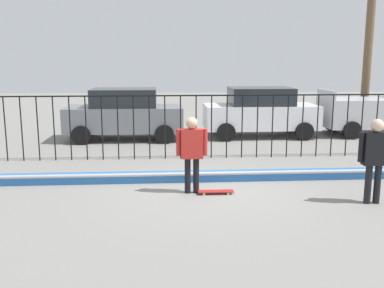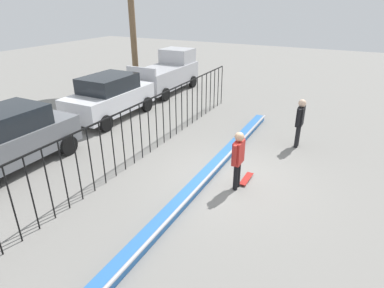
# 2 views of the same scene
# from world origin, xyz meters

# --- Properties ---
(ground_plane) EXTENTS (60.00, 60.00, 0.00)m
(ground_plane) POSITION_xyz_m (0.00, 0.00, 0.00)
(ground_plane) COLOR gray
(bowl_coping_ledge) EXTENTS (11.00, 0.40, 0.27)m
(bowl_coping_ledge) POSITION_xyz_m (0.00, 0.67, 0.12)
(bowl_coping_ledge) COLOR #2D6BB7
(bowl_coping_ledge) RESTS_ON ground
(perimeter_fence) EXTENTS (14.04, 0.04, 1.93)m
(perimeter_fence) POSITION_xyz_m (0.00, 3.20, 1.18)
(perimeter_fence) COLOR black
(perimeter_fence) RESTS_ON ground
(skateboarder) EXTENTS (0.70, 0.26, 1.72)m
(skateboarder) POSITION_xyz_m (-0.37, -0.31, 1.03)
(skateboarder) COLOR black
(skateboarder) RESTS_ON ground
(skateboard) EXTENTS (0.80, 0.20, 0.07)m
(skateboard) POSITION_xyz_m (0.16, -0.44, 0.06)
(skateboard) COLOR #A51E19
(skateboard) RESTS_ON ground
(camera_operator) EXTENTS (0.72, 0.27, 1.78)m
(camera_operator) POSITION_xyz_m (3.34, -1.29, 1.07)
(camera_operator) COLOR black
(camera_operator) RESTS_ON ground
(parked_car_gray) EXTENTS (4.30, 2.12, 1.90)m
(parked_car_gray) POSITION_xyz_m (-2.41, 6.58, 0.97)
(parked_car_gray) COLOR slate
(parked_car_gray) RESTS_ON ground
(parked_car_white) EXTENTS (4.30, 2.12, 1.90)m
(parked_car_white) POSITION_xyz_m (2.77, 6.86, 0.97)
(parked_car_white) COLOR silver
(parked_car_white) RESTS_ON ground
(pickup_truck) EXTENTS (4.70, 2.12, 2.24)m
(pickup_truck) POSITION_xyz_m (7.92, 6.97, 1.04)
(pickup_truck) COLOR #B7B7BC
(pickup_truck) RESTS_ON ground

